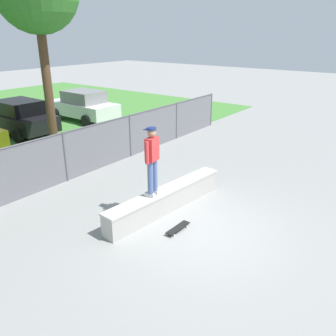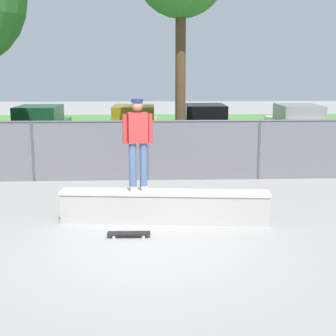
{
  "view_description": "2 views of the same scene",
  "coord_description": "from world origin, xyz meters",
  "px_view_note": "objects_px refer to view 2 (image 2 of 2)",
  "views": [
    {
      "loc": [
        -6.7,
        -3.96,
        4.7
      ],
      "look_at": [
        0.61,
        1.54,
        1.15
      ],
      "focal_mm": 37.77,
      "sensor_mm": 36.0,
      "label": 1
    },
    {
      "loc": [
        -0.01,
        -8.33,
        3.07
      ],
      "look_at": [
        0.44,
        1.88,
        1.03
      ],
      "focal_mm": 53.22,
      "sensor_mm": 36.0,
      "label": 2
    }
  ],
  "objects_px": {
    "skateboarder": "(138,140)",
    "car_green": "(40,127)",
    "car_yellow": "(134,126)",
    "skateboard": "(129,233)",
    "car_white": "(297,125)",
    "car_black": "(204,125)",
    "concrete_ledge": "(164,206)"
  },
  "relations": [
    {
      "from": "car_yellow",
      "to": "car_white",
      "type": "height_order",
      "value": "same"
    },
    {
      "from": "car_yellow",
      "to": "car_black",
      "type": "bearing_deg",
      "value": 8.78
    },
    {
      "from": "concrete_ledge",
      "to": "car_green",
      "type": "xyz_separation_m",
      "value": [
        -4.54,
        9.97,
        0.51
      ]
    },
    {
      "from": "car_white",
      "to": "car_green",
      "type": "bearing_deg",
      "value": -178.78
    },
    {
      "from": "skateboarder",
      "to": "car_green",
      "type": "relative_size",
      "value": 0.44
    },
    {
      "from": "car_black",
      "to": "car_white",
      "type": "distance_m",
      "value": 3.78
    },
    {
      "from": "skateboarder",
      "to": "car_yellow",
      "type": "relative_size",
      "value": 0.44
    },
    {
      "from": "skateboard",
      "to": "car_black",
      "type": "bearing_deg",
      "value": 76.58
    },
    {
      "from": "car_yellow",
      "to": "car_black",
      "type": "distance_m",
      "value": 2.89
    },
    {
      "from": "car_yellow",
      "to": "car_white",
      "type": "bearing_deg",
      "value": 1.82
    },
    {
      "from": "car_green",
      "to": "skateboard",
      "type": "bearing_deg",
      "value": -70.53
    },
    {
      "from": "skateboarder",
      "to": "car_white",
      "type": "xyz_separation_m",
      "value": [
        6.31,
        10.15,
        -0.84
      ]
    },
    {
      "from": "car_green",
      "to": "car_yellow",
      "type": "xyz_separation_m",
      "value": [
        3.69,
        0.01,
        0.0
      ]
    },
    {
      "from": "car_white",
      "to": "skateboard",
      "type": "bearing_deg",
      "value": -120.25
    },
    {
      "from": "skateboard",
      "to": "car_black",
      "type": "xyz_separation_m",
      "value": [
        2.7,
        11.33,
        0.77
      ]
    },
    {
      "from": "skateboarder",
      "to": "skateboard",
      "type": "height_order",
      "value": "skateboarder"
    },
    {
      "from": "skateboarder",
      "to": "car_yellow",
      "type": "xyz_separation_m",
      "value": [
        -0.32,
        9.94,
        -0.84
      ]
    },
    {
      "from": "concrete_ledge",
      "to": "car_yellow",
      "type": "relative_size",
      "value": 1.01
    },
    {
      "from": "skateboard",
      "to": "car_white",
      "type": "height_order",
      "value": "car_white"
    },
    {
      "from": "car_yellow",
      "to": "car_black",
      "type": "relative_size",
      "value": 1.0
    },
    {
      "from": "car_green",
      "to": "car_yellow",
      "type": "height_order",
      "value": "same"
    },
    {
      "from": "concrete_ledge",
      "to": "car_yellow",
      "type": "distance_m",
      "value": 10.03
    },
    {
      "from": "concrete_ledge",
      "to": "skateboard",
      "type": "xyz_separation_m",
      "value": [
        -0.69,
        -0.91,
        -0.25
      ]
    },
    {
      "from": "concrete_ledge",
      "to": "skateboard",
      "type": "relative_size",
      "value": 5.3
    },
    {
      "from": "car_black",
      "to": "car_white",
      "type": "height_order",
      "value": "same"
    },
    {
      "from": "concrete_ledge",
      "to": "car_white",
      "type": "distance_m",
      "value": 11.73
    },
    {
      "from": "concrete_ledge",
      "to": "car_black",
      "type": "distance_m",
      "value": 10.63
    },
    {
      "from": "car_green",
      "to": "car_white",
      "type": "height_order",
      "value": "same"
    },
    {
      "from": "skateboarder",
      "to": "car_black",
      "type": "distance_m",
      "value": 10.72
    },
    {
      "from": "car_yellow",
      "to": "car_white",
      "type": "xyz_separation_m",
      "value": [
        6.63,
        0.21,
        0.0
      ]
    },
    {
      "from": "skateboarder",
      "to": "car_black",
      "type": "xyz_separation_m",
      "value": [
        2.53,
        10.38,
        -0.84
      ]
    },
    {
      "from": "skateboarder",
      "to": "car_green",
      "type": "bearing_deg",
      "value": 112.01
    }
  ]
}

